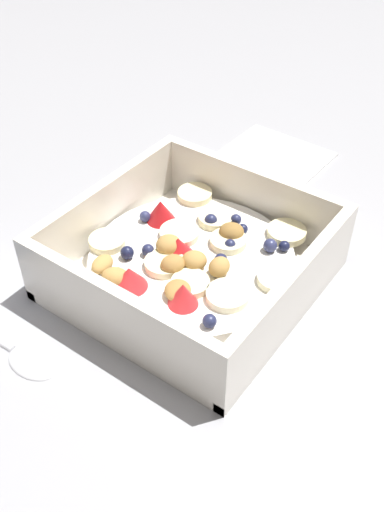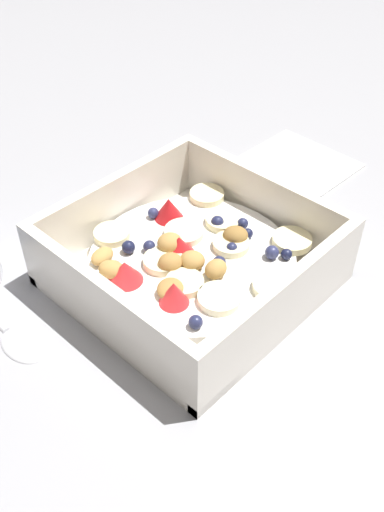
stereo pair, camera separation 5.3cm
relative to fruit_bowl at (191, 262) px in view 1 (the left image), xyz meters
The scene contains 4 objects.
ground_plane 0.03m from the fruit_bowl, 60.88° to the left, with size 2.40×2.40×0.00m, color #9E9EA3.
fruit_bowl is the anchor object (origin of this frame).
spoon 0.17m from the fruit_bowl, 154.79° to the left, with size 0.03×0.17×0.01m.
folded_napkin 0.23m from the fruit_bowl, 11.42° to the left, with size 0.12×0.12×0.01m, color white.
Camera 1 is at (-0.33, -0.25, 0.38)m, focal length 40.79 mm.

